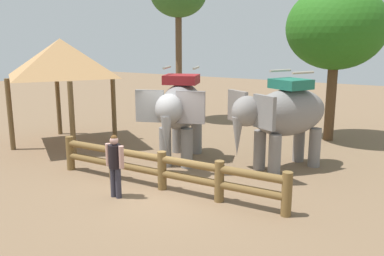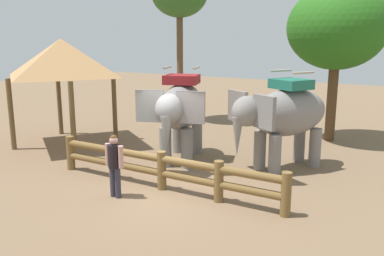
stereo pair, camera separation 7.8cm
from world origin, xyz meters
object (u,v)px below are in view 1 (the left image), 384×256
Objects in this scene: tourist_woman_in_black at (115,162)px; tree_back_center at (336,28)px; elephant_center at (284,115)px; thatched_shelter at (61,59)px; elephant_near_left at (180,109)px; log_fence at (162,168)px.

tree_back_center is (3.19, 9.04, 3.41)m from tourist_woman_in_black.
elephant_center is at bearing -94.43° from tree_back_center.
tree_back_center reaches higher than thatched_shelter.
tree_back_center is at bearing 57.76° from elephant_near_left.
thatched_shelter is at bearing -145.08° from tree_back_center.
thatched_shelter is (-8.11, -1.31, 1.54)m from elephant_center.
elephant_near_left is 5.21m from thatched_shelter.
thatched_shelter is at bearing 149.28° from tourist_woman_in_black.
elephant_near_left is at bearing 94.89° from tourist_woman_in_black.
tourist_woman_in_black is (-2.84, -4.44, -0.77)m from elephant_center.
log_fence is 1.18× the size of tree_back_center.
elephant_center is 8.36m from thatched_shelter.
tourist_woman_in_black is 10.18m from tree_back_center.
tree_back_center is (0.36, 4.60, 2.65)m from elephant_center.
elephant_center reaches higher than log_fence.
elephant_center is at bearing 9.18° from thatched_shelter.
thatched_shelter is (-4.97, -0.37, 1.51)m from elephant_near_left.
elephant_center is 0.85× the size of thatched_shelter.
elephant_center is at bearing 57.34° from log_fence.
thatched_shelter is at bearing -170.82° from elephant_center.
elephant_center is 5.32m from tree_back_center.
tree_back_center is at bearing 70.55° from tourist_woman_in_black.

